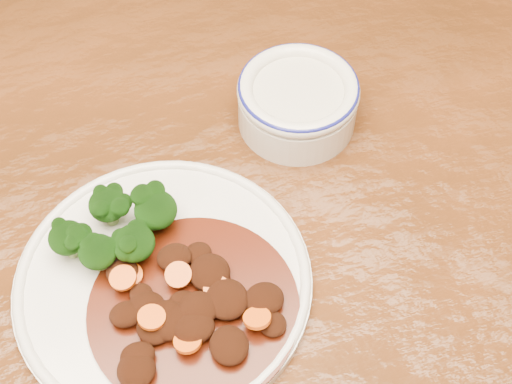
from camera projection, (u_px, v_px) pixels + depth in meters
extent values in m
cube|color=#5B2B10|center=(194.00, 295.00, 0.64)|extent=(1.54, 0.96, 0.04)
cylinder|color=silver|center=(164.00, 282.00, 0.62)|extent=(0.26, 0.26, 0.01)
torus|color=silver|center=(163.00, 279.00, 0.61)|extent=(0.26, 0.26, 0.01)
cylinder|color=olive|center=(72.00, 249.00, 0.62)|extent=(0.01, 0.01, 0.02)
ellipsoid|color=black|center=(67.00, 238.00, 0.61)|extent=(0.03, 0.03, 0.03)
cylinder|color=olive|center=(111.00, 216.00, 0.64)|extent=(0.01, 0.01, 0.02)
ellipsoid|color=black|center=(108.00, 205.00, 0.63)|extent=(0.03, 0.03, 0.03)
cylinder|color=olive|center=(101.00, 263.00, 0.61)|extent=(0.01, 0.01, 0.02)
ellipsoid|color=black|center=(98.00, 252.00, 0.60)|extent=(0.03, 0.03, 0.03)
cylinder|color=olive|center=(138.00, 254.00, 0.62)|extent=(0.01, 0.01, 0.02)
ellipsoid|color=black|center=(135.00, 243.00, 0.60)|extent=(0.04, 0.04, 0.03)
cylinder|color=olive|center=(158.00, 222.00, 0.64)|extent=(0.01, 0.01, 0.02)
ellipsoid|color=black|center=(156.00, 210.00, 0.62)|extent=(0.04, 0.04, 0.03)
cylinder|color=#461607|center=(194.00, 308.00, 0.60)|extent=(0.18, 0.18, 0.00)
ellipsoid|color=black|center=(183.00, 303.00, 0.59)|extent=(0.02, 0.02, 0.01)
ellipsoid|color=black|center=(210.00, 273.00, 0.60)|extent=(0.04, 0.04, 0.02)
ellipsoid|color=black|center=(138.00, 355.00, 0.56)|extent=(0.03, 0.02, 0.01)
ellipsoid|color=black|center=(141.00, 294.00, 0.59)|extent=(0.02, 0.02, 0.01)
ellipsoid|color=black|center=(229.00, 345.00, 0.57)|extent=(0.03, 0.03, 0.02)
ellipsoid|color=black|center=(273.00, 324.00, 0.58)|extent=(0.02, 0.02, 0.01)
ellipsoid|color=black|center=(229.00, 298.00, 0.59)|extent=(0.02, 0.02, 0.01)
ellipsoid|color=black|center=(194.00, 328.00, 0.57)|extent=(0.03, 0.03, 0.02)
ellipsoid|color=black|center=(136.00, 370.00, 0.55)|extent=(0.03, 0.03, 0.02)
ellipsoid|color=black|center=(198.00, 309.00, 0.58)|extent=(0.03, 0.03, 0.02)
ellipsoid|color=black|center=(175.00, 320.00, 0.58)|extent=(0.03, 0.03, 0.02)
ellipsoid|color=black|center=(155.00, 327.00, 0.58)|extent=(0.03, 0.03, 0.01)
ellipsoid|color=black|center=(146.00, 306.00, 0.59)|extent=(0.03, 0.03, 0.02)
ellipsoid|color=black|center=(168.00, 320.00, 0.58)|extent=(0.03, 0.04, 0.02)
ellipsoid|color=black|center=(198.00, 253.00, 0.62)|extent=(0.02, 0.02, 0.01)
ellipsoid|color=black|center=(227.00, 299.00, 0.59)|extent=(0.04, 0.04, 0.02)
ellipsoid|color=black|center=(126.00, 314.00, 0.58)|extent=(0.03, 0.02, 0.01)
ellipsoid|color=black|center=(223.00, 292.00, 0.59)|extent=(0.02, 0.02, 0.01)
ellipsoid|color=black|center=(264.00, 299.00, 0.59)|extent=(0.03, 0.03, 0.02)
ellipsoid|color=black|center=(122.00, 271.00, 0.60)|extent=(0.03, 0.02, 0.01)
ellipsoid|color=black|center=(174.00, 257.00, 0.61)|extent=(0.03, 0.03, 0.02)
cylinder|color=#DB4D0B|center=(171.00, 324.00, 0.57)|extent=(0.03, 0.03, 0.01)
cylinder|color=#DB4D0B|center=(178.00, 275.00, 0.60)|extent=(0.03, 0.03, 0.01)
cylinder|color=#DB4D0B|center=(217.00, 289.00, 0.59)|extent=(0.03, 0.03, 0.01)
cylinder|color=#DB4D0B|center=(152.00, 317.00, 0.57)|extent=(0.03, 0.03, 0.01)
cylinder|color=#DB4D0B|center=(257.00, 318.00, 0.57)|extent=(0.03, 0.03, 0.01)
cylinder|color=#DB4D0B|center=(193.00, 319.00, 0.58)|extent=(0.03, 0.03, 0.01)
cylinder|color=#DB4D0B|center=(123.00, 278.00, 0.59)|extent=(0.03, 0.03, 0.01)
cylinder|color=#DB4D0B|center=(129.00, 274.00, 0.60)|extent=(0.03, 0.03, 0.01)
cylinder|color=#DB4D0B|center=(188.00, 341.00, 0.56)|extent=(0.03, 0.03, 0.01)
cylinder|color=silver|center=(297.00, 108.00, 0.71)|extent=(0.12, 0.12, 0.04)
cylinder|color=silver|center=(298.00, 92.00, 0.70)|extent=(0.09, 0.09, 0.01)
torus|color=silver|center=(298.00, 89.00, 0.69)|extent=(0.12, 0.12, 0.02)
torus|color=navy|center=(299.00, 87.00, 0.69)|extent=(0.12, 0.12, 0.01)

